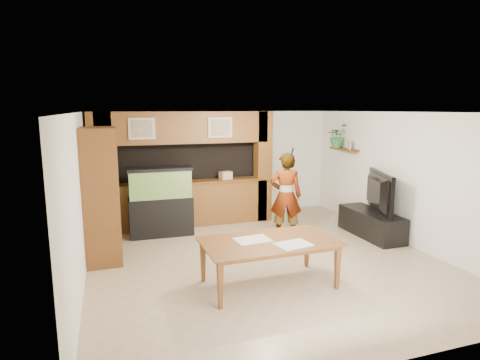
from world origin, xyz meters
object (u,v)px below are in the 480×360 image
object	(u,v)px
pantry_cabinet	(101,195)
person	(286,196)
dining_table	(270,264)
aquarium	(161,202)
television	(373,192)

from	to	relation	value
pantry_cabinet	person	distance (m)	3.59
person	dining_table	size ratio (longest dim) A/B	0.89
person	dining_table	world-z (taller)	person
aquarium	dining_table	size ratio (longest dim) A/B	0.72
aquarium	dining_table	distance (m)	3.31
aquarium	dining_table	xyz separation A→B (m)	(1.22, -3.05, -0.36)
television	person	size ratio (longest dim) A/B	0.82
aquarium	person	bearing A→B (deg)	-20.92
pantry_cabinet	dining_table	size ratio (longest dim) A/B	1.16
pantry_cabinet	television	bearing A→B (deg)	-3.71
pantry_cabinet	dining_table	world-z (taller)	pantry_cabinet
aquarium	television	distance (m)	4.45
dining_table	aquarium	bearing A→B (deg)	110.65
person	television	bearing A→B (deg)	-174.26
aquarium	person	distance (m)	2.63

